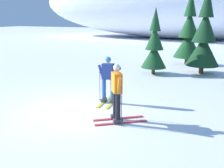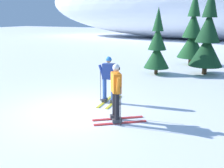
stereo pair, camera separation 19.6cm
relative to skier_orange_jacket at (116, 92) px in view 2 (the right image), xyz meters
name	(u,v)px [view 2 (the right image)]	position (x,y,z in m)	size (l,w,h in m)	color
ground_plane	(72,109)	(-1.80, 0.28, -0.94)	(120.00, 120.00, 0.00)	white
skier_orange_jacket	(116,92)	(0.00, 0.00, 0.00)	(1.56, 1.32, 1.77)	red
skier_navy_jacket	(109,79)	(-0.97, 1.46, -0.03)	(0.80, 1.60, 1.73)	gold
pine_tree_far_left	(157,47)	(-0.77, 6.95, 0.56)	(1.39, 1.39, 3.59)	#47301E
pine_tree_center_left	(192,34)	(0.48, 10.75, 1.04)	(1.83, 1.83, 4.74)	#47301E
pine_tree_center_right	(207,39)	(1.66, 8.11, 1.01)	(1.80, 1.80, 4.67)	#47301E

